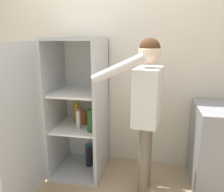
% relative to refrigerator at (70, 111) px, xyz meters
% --- Properties ---
extents(wall_back, '(7.00, 0.06, 2.55)m').
position_rel_refrigerator_xyz_m(wall_back, '(0.42, 0.45, 0.50)').
color(wall_back, beige).
rests_on(wall_back, ground_plane).
extents(refrigerator, '(0.72, 1.21, 1.59)m').
position_rel_refrigerator_xyz_m(refrigerator, '(0.00, 0.00, 0.00)').
color(refrigerator, '#B7BABC').
rests_on(refrigerator, ground_plane).
extents(person, '(0.65, 0.54, 1.58)m').
position_rel_refrigerator_xyz_m(person, '(0.86, -0.16, 0.23)').
color(person, '#726656').
rests_on(person, ground_plane).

